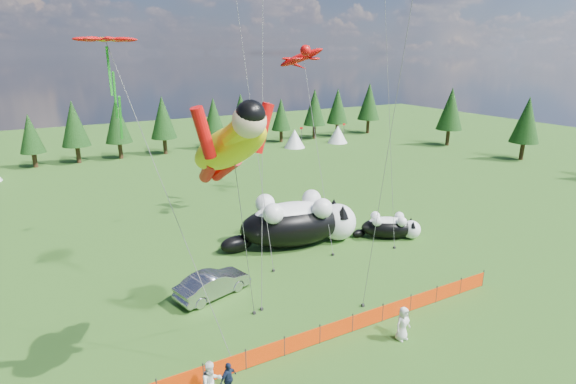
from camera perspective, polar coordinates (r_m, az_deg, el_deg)
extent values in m
plane|color=#0E3A0A|center=(26.26, 2.27, -14.68)|extent=(160.00, 160.00, 0.00)
cylinder|color=#262626|center=(21.35, -10.69, -21.73)|extent=(0.06, 0.06, 1.10)
cylinder|color=#262626|center=(21.87, -5.39, -20.39)|extent=(0.06, 0.06, 1.10)
cylinder|color=#262626|center=(22.56, -0.47, -18.97)|extent=(0.06, 0.06, 1.10)
cylinder|color=#262626|center=(23.40, 4.06, -17.54)|extent=(0.06, 0.06, 1.10)
cylinder|color=#262626|center=(24.37, 8.18, -16.12)|extent=(0.06, 0.06, 1.10)
cylinder|color=#262626|center=(25.46, 11.91, -14.74)|extent=(0.06, 0.06, 1.10)
cylinder|color=#262626|center=(26.66, 15.28, -13.43)|extent=(0.06, 0.06, 1.10)
cylinder|color=#262626|center=(27.95, 18.32, -12.20)|extent=(0.06, 0.06, 1.10)
cylinder|color=#262626|center=(29.32, 21.06, -11.06)|extent=(0.06, 0.06, 1.10)
cylinder|color=#262626|center=(30.76, 23.52, -9.99)|extent=(0.06, 0.06, 1.10)
cube|color=#FE3A05|center=(21.19, -13.45, -22.46)|extent=(2.00, 0.04, 0.90)
cube|color=#FE3A05|center=(21.62, -7.99, -21.18)|extent=(2.00, 0.04, 0.90)
cube|color=#FE3A05|center=(22.22, -2.88, -19.79)|extent=(2.00, 0.04, 0.90)
cube|color=#FE3A05|center=(22.99, 1.84, -18.36)|extent=(2.00, 0.04, 0.90)
cube|color=#FE3A05|center=(23.89, 6.16, -16.92)|extent=(2.00, 0.04, 0.90)
cube|color=#FE3A05|center=(24.93, 10.09, -15.52)|extent=(2.00, 0.04, 0.90)
cube|color=#FE3A05|center=(26.08, 13.63, -14.17)|extent=(2.00, 0.04, 0.90)
cube|color=#FE3A05|center=(27.32, 16.83, -12.90)|extent=(2.00, 0.04, 0.90)
cube|color=#FE3A05|center=(28.65, 19.71, -11.71)|extent=(2.00, 0.04, 0.90)
cube|color=#FE3A05|center=(30.06, 22.31, -10.60)|extent=(2.00, 0.04, 0.90)
ellipsoid|color=black|center=(33.61, 0.52, -4.22)|extent=(8.52, 5.20, 3.18)
ellipsoid|color=white|center=(33.33, 0.52, -2.95)|extent=(6.41, 3.78, 1.94)
sphere|color=white|center=(34.92, 6.33, -3.80)|extent=(2.83, 2.83, 2.83)
sphere|color=#D65360|center=(35.40, 8.12, -3.57)|extent=(0.40, 0.40, 0.40)
ellipsoid|color=black|center=(33.02, -6.54, -6.57)|extent=(2.67, 1.70, 1.24)
cone|color=black|center=(33.81, 6.97, -2.49)|extent=(0.99, 0.99, 0.99)
cone|color=black|center=(35.27, 5.84, -1.61)|extent=(0.99, 0.99, 0.99)
sphere|color=white|center=(34.73, 2.99, -0.90)|extent=(1.48, 1.48, 1.48)
sphere|color=white|center=(32.70, 4.39, -2.09)|extent=(1.48, 1.48, 1.48)
sphere|color=white|center=(33.67, -2.94, -1.48)|extent=(1.48, 1.48, 1.48)
sphere|color=white|center=(31.57, -1.88, -2.76)|extent=(1.48, 1.48, 1.48)
ellipsoid|color=black|center=(36.03, 12.48, -4.48)|extent=(4.41, 3.72, 1.61)
ellipsoid|color=white|center=(35.89, 12.52, -3.88)|extent=(3.29, 2.75, 0.98)
sphere|color=white|center=(36.42, 15.40, -4.61)|extent=(1.43, 1.43, 1.43)
sphere|color=#D65360|center=(36.56, 16.33, -4.61)|extent=(0.20, 0.20, 0.20)
ellipsoid|color=black|center=(35.92, 9.03, -5.19)|extent=(1.39, 1.19, 0.63)
cone|color=black|center=(35.83, 15.61, -4.01)|extent=(0.50, 0.50, 0.50)
cone|color=black|center=(36.61, 15.33, -3.53)|extent=(0.50, 0.50, 0.50)
sphere|color=white|center=(36.47, 13.94, -3.03)|extent=(0.75, 0.75, 0.75)
sphere|color=white|center=(35.40, 14.28, -3.68)|extent=(0.75, 0.75, 0.75)
sphere|color=white|center=(36.16, 11.01, -3.01)|extent=(0.75, 0.75, 0.75)
sphere|color=white|center=(35.08, 11.26, -3.67)|extent=(0.75, 0.75, 0.75)
imported|color=#A7A7AC|center=(27.57, -9.52, -11.44)|extent=(4.89, 2.86, 1.52)
imported|color=white|center=(20.17, -9.70, -22.77)|extent=(1.01, 0.67, 1.96)
imported|color=#15203A|center=(20.56, -7.59, -22.50)|extent=(1.03, 0.80, 1.57)
imported|color=white|center=(24.14, 14.38, -15.89)|extent=(0.92, 0.64, 1.80)
cylinder|color=#595959|center=(21.73, -5.70, -6.39)|extent=(0.03, 0.03, 10.87)
cube|color=#262626|center=(25.88, -4.32, -15.04)|extent=(0.15, 0.15, 0.16)
cylinder|color=#595959|center=(35.07, 3.55, 5.61)|extent=(0.03, 0.03, 16.73)
cube|color=#262626|center=(32.61, 5.73, -7.89)|extent=(0.15, 0.15, 0.16)
cylinder|color=#595959|center=(20.92, -14.62, -1.65)|extent=(0.03, 0.03, 15.93)
cube|color=#262626|center=(22.13, -6.70, -21.45)|extent=(0.15, 0.15, 0.16)
cube|color=#1B9620|center=(22.74, -21.44, 11.33)|extent=(0.20, 0.20, 4.34)
cylinder|color=#595959|center=(25.07, -3.29, 5.81)|extent=(0.03, 0.03, 18.16)
cube|color=#262626|center=(26.18, -3.37, -14.61)|extent=(0.15, 0.15, 0.16)
cylinder|color=#595959|center=(33.26, 12.60, 13.20)|extent=(0.03, 0.03, 23.60)
cube|color=#262626|center=(34.46, 13.35, -6.87)|extent=(0.15, 0.15, 0.16)
cylinder|color=#595959|center=(23.47, 12.32, 3.61)|extent=(0.03, 0.03, 16.78)
cube|color=#262626|center=(26.81, 9.48, -14.00)|extent=(0.15, 0.15, 0.16)
cylinder|color=#595959|center=(30.11, -4.57, 9.66)|extent=(0.03, 0.03, 20.59)
cube|color=#262626|center=(30.25, -1.86, -9.92)|extent=(0.15, 0.15, 0.16)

